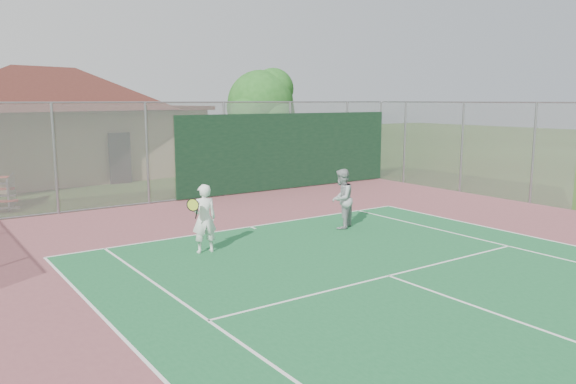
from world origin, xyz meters
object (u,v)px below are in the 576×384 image
object	(u,v)px
tree	(262,106)
clubhouse	(43,112)
player_white_front	(204,219)
player_grey_back	(342,199)

from	to	relation	value
tree	clubhouse	bearing A→B (deg)	144.26
tree	player_white_front	size ratio (longest dim) A/B	3.09
clubhouse	player_grey_back	bearing A→B (deg)	-81.49
clubhouse	tree	distance (m)	10.18
tree	player_white_front	bearing A→B (deg)	-128.37
player_white_front	player_grey_back	xyz separation A→B (m)	(4.30, 0.09, 0.01)
tree	player_grey_back	world-z (taller)	tree
player_white_front	player_grey_back	bearing A→B (deg)	-169.92
clubhouse	tree	size ratio (longest dim) A/B	2.93
clubhouse	player_white_front	xyz separation A→B (m)	(0.00, -16.37, -2.21)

